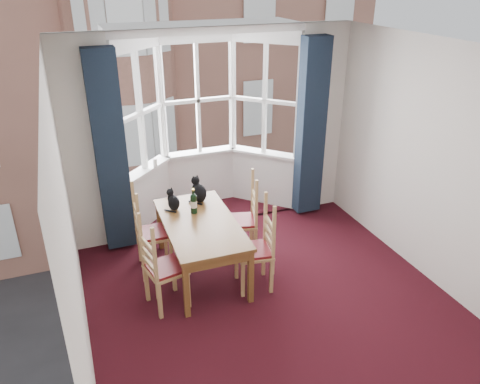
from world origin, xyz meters
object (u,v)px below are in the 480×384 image
cat_left (173,201)px  wine_bottle (194,202)px  dining_table (200,228)px  candle_tall (155,163)px  chair_right_near (261,251)px  chair_left_far (146,235)px  cat_right (199,191)px  chair_left_near (158,272)px  chair_right_far (247,222)px

cat_left → wine_bottle: size_ratio=0.88×
dining_table → candle_tall: bearing=97.8°
wine_bottle → chair_right_near: bearing=-51.4°
chair_right_near → candle_tall: 2.20m
chair_left_far → cat_right: (0.75, 0.20, 0.38)m
chair_left_near → chair_left_far: size_ratio=1.00×
chair_right_near → cat_left: 1.28m
chair_left_near → chair_right_near: same height
wine_bottle → candle_tall: bearing=99.4°
chair_left_far → chair_right_far: 1.30m
dining_table → wine_bottle: bearing=90.0°
wine_bottle → chair_right_far: bearing=-3.0°
chair_left_far → wine_bottle: (0.60, -0.10, 0.39)m
dining_table → wine_bottle: size_ratio=4.93×
chair_right_near → candle_tall: bearing=111.8°
dining_table → chair_left_far: (-0.60, 0.35, -0.17)m
chair_right_near → dining_table: bearing=140.7°
chair_right_near → chair_right_far: (0.11, 0.71, 0.00)m
cat_left → candle_tall: candle_tall is taller
chair_left_far → chair_right_far: same height
dining_table → chair_right_far: (0.70, 0.22, -0.17)m
cat_right → chair_right_near: bearing=-67.2°
candle_tall → chair_right_near: bearing=-68.2°
cat_left → dining_table: bearing=-64.3°
dining_table → candle_tall: size_ratio=11.85×
dining_table → chair_left_near: 0.80m
chair_left_near → cat_left: cat_left is taller
wine_bottle → candle_tall: size_ratio=2.40×
chair_right_far → cat_left: cat_left is taller
chair_left_near → chair_right_far: 1.49m
chair_right_far → wine_bottle: wine_bottle is taller
dining_table → chair_right_near: size_ratio=1.72×
chair_right_near → cat_right: 1.19m
cat_left → wine_bottle: (0.21, -0.18, 0.03)m
chair_left_far → wine_bottle: size_ratio=2.86×
chair_left_far → cat_left: 0.53m
chair_right_near → chair_right_far: 0.71m
chair_right_near → chair_right_far: size_ratio=1.00×
dining_table → cat_right: size_ratio=4.58×
dining_table → chair_left_near: (-0.63, -0.46, -0.17)m
chair_left_near → wine_bottle: 1.03m
chair_left_near → chair_right_far: (1.32, 0.68, 0.00)m
chair_left_far → dining_table: bearing=-30.5°
chair_left_far → chair_right_near: bearing=-35.1°
chair_left_far → cat_right: 0.87m
chair_right_far → cat_right: 0.74m
chair_left_far → cat_right: bearing=14.8°
dining_table → cat_right: cat_right is taller
chair_left_far → cat_right: size_ratio=2.66×
cat_right → candle_tall: size_ratio=2.59×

